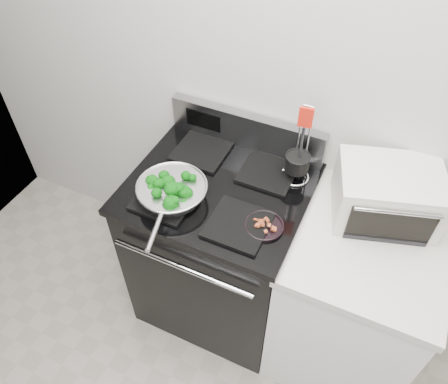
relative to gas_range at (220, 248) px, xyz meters
The scene contains 8 objects.
back_wall 0.97m from the gas_range, 48.22° to the left, with size 4.00×0.02×2.70m, color beige.
gas_range is the anchor object (origin of this frame).
counter 0.69m from the gas_range, ahead, with size 0.62×0.68×0.92m.
skillet 0.55m from the gas_range, 132.30° to the right, with size 0.31×0.48×0.07m.
broccoli_pile 0.57m from the gas_range, 132.92° to the right, with size 0.24×0.24×0.08m, color black, non-canonical shape.
bacon_plate 0.57m from the gas_range, 27.09° to the right, with size 0.16×0.16×0.04m.
utensil_holder 0.63m from the gas_range, 33.04° to the left, with size 0.13×0.13×0.39m.
toaster_oven 0.89m from the gas_range, 13.49° to the left, with size 0.47×0.41×0.23m.
Camera 1 is at (0.29, 0.20, 2.33)m, focal length 35.00 mm.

